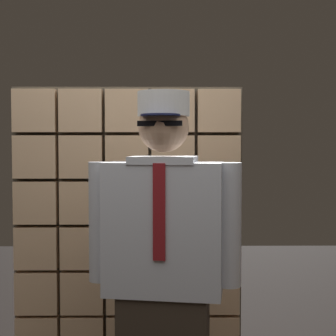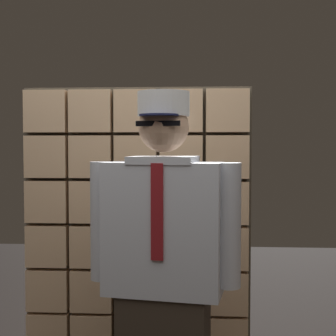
{
  "view_description": "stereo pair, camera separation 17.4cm",
  "coord_description": "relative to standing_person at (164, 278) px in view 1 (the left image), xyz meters",
  "views": [
    {
      "loc": [
        0.22,
        -1.81,
        1.59
      ],
      "look_at": [
        0.24,
        0.55,
        1.48
      ],
      "focal_mm": 53.58,
      "sensor_mm": 36.0,
      "label": 1
    },
    {
      "loc": [
        0.39,
        -1.81,
        1.59
      ],
      "look_at": [
        0.24,
        0.55,
        1.48
      ],
      "focal_mm": 53.58,
      "sensor_mm": 36.0,
      "label": 2
    }
  ],
  "objects": [
    {
      "name": "glass_block_wall",
      "position": [
        -0.22,
        0.7,
        0.0
      ],
      "size": [
        1.41,
        0.1,
        1.97
      ],
      "color": "#E0B78C",
      "rests_on": "ground"
    },
    {
      "name": "standing_person",
      "position": [
        0.0,
        0.0,
        0.0
      ],
      "size": [
        0.74,
        0.35,
        1.84
      ],
      "rotation": [
        0.0,
        0.0,
        -0.16
      ],
      "color": "#382D23",
      "rests_on": "ground"
    }
  ]
}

